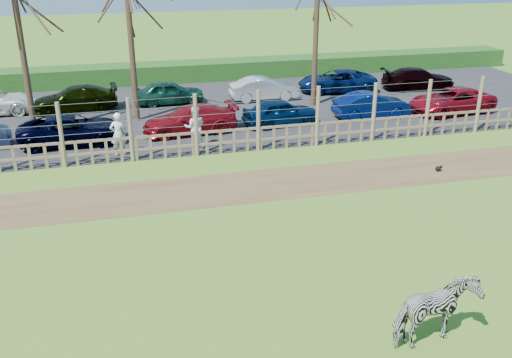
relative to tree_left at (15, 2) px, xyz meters
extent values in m
plane|color=olive|center=(6.50, -12.50, -5.62)|extent=(120.00, 120.00, 0.00)
cube|color=brown|center=(6.50, -8.00, -5.61)|extent=(34.00, 2.80, 0.01)
cube|color=#232326|center=(6.50, 2.00, -5.60)|extent=(44.00, 13.00, 0.04)
cube|color=#1E4716|center=(6.50, 9.00, -5.07)|extent=(46.00, 2.00, 1.10)
cube|color=brown|center=(6.50, -4.50, -5.17)|extent=(30.00, 0.06, 0.10)
cube|color=brown|center=(6.50, -4.50, -4.67)|extent=(30.00, 0.06, 0.10)
cylinder|color=brown|center=(1.50, -4.50, -4.37)|extent=(0.16, 0.16, 2.50)
cylinder|color=brown|center=(4.00, -4.50, -4.37)|extent=(0.16, 0.16, 2.50)
cylinder|color=brown|center=(6.50, -4.50, -4.37)|extent=(0.16, 0.16, 2.50)
cylinder|color=brown|center=(9.00, -4.50, -4.37)|extent=(0.16, 0.16, 2.50)
cylinder|color=brown|center=(11.50, -4.50, -4.37)|extent=(0.16, 0.16, 2.50)
cylinder|color=brown|center=(14.00, -4.50, -4.37)|extent=(0.16, 0.16, 2.50)
cylinder|color=brown|center=(16.50, -4.50, -4.37)|extent=(0.16, 0.16, 2.50)
cylinder|color=brown|center=(19.00, -4.50, -4.37)|extent=(0.16, 0.16, 2.50)
cylinder|color=gray|center=(6.50, -4.50, -4.37)|extent=(30.00, 0.02, 0.02)
cylinder|color=gray|center=(6.50, -4.50, -3.97)|extent=(30.00, 0.02, 0.02)
cylinder|color=gray|center=(6.50, -4.50, -3.57)|extent=(30.00, 0.02, 0.02)
cylinder|color=gray|center=(6.50, -4.50, -3.22)|extent=(30.00, 0.02, 0.02)
cylinder|color=#3D2B1E|center=(0.00, 0.00, -1.87)|extent=(0.26, 0.26, 7.50)
cylinder|color=#3D2B1E|center=(4.50, 1.00, -2.37)|extent=(0.26, 0.26, 6.50)
cylinder|color=#3D2B1E|center=(13.50, 1.50, -2.12)|extent=(0.26, 0.26, 7.00)
imported|color=gray|center=(9.50, -17.10, -4.84)|extent=(1.96, 1.20, 1.54)
imported|color=silver|center=(3.54, -3.77, -4.71)|extent=(0.68, 0.50, 1.72)
imported|color=silver|center=(6.57, -3.62, -4.71)|extent=(0.92, 0.77, 1.72)
sphere|color=black|center=(14.85, -8.37, -5.51)|extent=(0.20, 0.20, 0.20)
sphere|color=black|center=(14.97, -8.37, -5.44)|extent=(0.10, 0.10, 0.10)
imported|color=black|center=(1.71, -1.86, -4.98)|extent=(4.33, 2.02, 1.20)
imported|color=maroon|center=(6.65, -1.60, -4.98)|extent=(4.27, 2.06, 1.20)
imported|color=#03193F|center=(10.87, -1.43, -4.98)|extent=(3.67, 1.83, 1.20)
imported|color=#041249|center=(15.42, -1.33, -4.98)|extent=(3.66, 1.31, 1.20)
imported|color=maroon|center=(19.59, -1.55, -4.98)|extent=(4.53, 2.50, 1.20)
imported|color=black|center=(1.63, 3.47, -4.98)|extent=(4.21, 1.88, 1.20)
imported|color=#134331|center=(6.33, 3.58, -4.98)|extent=(3.56, 1.50, 1.20)
imported|color=#B5BDC0|center=(11.30, 3.17, -4.98)|extent=(3.65, 1.30, 1.20)
imported|color=#061544|center=(15.74, 3.90, -4.98)|extent=(4.55, 2.55, 1.20)
imported|color=black|center=(20.50, 3.34, -4.98)|extent=(4.30, 2.14, 1.20)
camera|label=1|loc=(3.50, -25.64, 2.16)|focal=40.00mm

